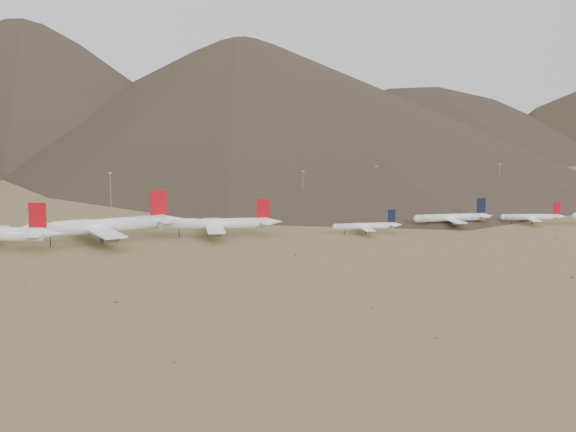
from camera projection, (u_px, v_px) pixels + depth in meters
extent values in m
plane|color=olive|center=(265.00, 248.00, 375.69)|extent=(3000.00, 3000.00, 0.00)
cone|color=white|center=(52.00, 233.00, 368.03)|extent=(12.52, 8.92, 5.84)
cube|color=white|center=(41.00, 233.00, 368.27)|extent=(11.86, 22.56, 0.39)
cube|color=#B60B16|center=(37.00, 215.00, 367.12)|extent=(7.97, 2.97, 11.51)
cylinder|color=white|center=(99.00, 226.00, 388.82)|extent=(66.37, 25.34, 6.93)
sphere|color=white|center=(28.00, 232.00, 372.08)|extent=(6.79, 6.79, 6.79)
cone|color=white|center=(171.00, 219.00, 407.49)|extent=(13.34, 9.36, 6.24)
cube|color=white|center=(96.00, 229.00, 388.30)|extent=(27.44, 62.06, 0.87)
cube|color=white|center=(161.00, 220.00, 404.78)|extent=(12.31, 24.13, 0.42)
cube|color=#B60B16|center=(158.00, 202.00, 402.82)|extent=(8.55, 3.03, 12.30)
cylinder|color=black|center=(50.00, 242.00, 377.94)|extent=(0.45, 0.45, 4.70)
cylinder|color=black|center=(101.00, 237.00, 391.81)|extent=(0.56, 0.56, 4.70)
cylinder|color=black|center=(103.00, 238.00, 388.85)|extent=(0.56, 0.56, 4.70)
ellipsoid|color=white|center=(63.00, 225.00, 379.83)|extent=(22.07, 10.97, 4.16)
cylinder|color=slate|center=(89.00, 228.00, 399.06)|extent=(7.31, 4.87, 3.12)
cylinder|color=slate|center=(104.00, 236.00, 378.04)|extent=(7.31, 4.87, 3.12)
cylinder|color=slate|center=(83.00, 225.00, 408.51)|extent=(7.31, 4.87, 3.12)
cylinder|color=slate|center=(112.00, 239.00, 368.58)|extent=(7.31, 4.87, 3.12)
cylinder|color=white|center=(216.00, 224.00, 406.98)|extent=(53.32, 10.34, 5.48)
sphere|color=white|center=(163.00, 225.00, 402.95)|extent=(5.37, 5.37, 5.37)
cone|color=white|center=(274.00, 222.00, 411.44)|extent=(9.96, 5.79, 4.93)
cube|color=white|center=(214.00, 226.00, 406.94)|extent=(12.93, 49.20, 0.69)
cube|color=white|center=(265.00, 222.00, 410.77)|extent=(6.45, 18.84, 0.33)
cube|color=#B60B16|center=(263.00, 208.00, 409.58)|extent=(6.91, 1.13, 9.72)
cylinder|color=black|center=(179.00, 234.00, 404.83)|extent=(0.35, 0.35, 3.71)
cylinder|color=black|center=(218.00, 232.00, 409.15)|extent=(0.44, 0.44, 3.71)
cylinder|color=black|center=(218.00, 233.00, 406.47)|extent=(0.44, 0.44, 3.71)
ellipsoid|color=white|center=(188.00, 222.00, 404.67)|extent=(17.28, 5.66, 3.29)
cylinder|color=slate|center=(213.00, 225.00, 416.64)|extent=(5.51, 2.94, 2.47)
cylinder|color=slate|center=(215.00, 231.00, 397.63)|extent=(5.51, 2.94, 2.47)
cylinder|color=slate|center=(212.00, 223.00, 425.20)|extent=(5.51, 2.94, 2.47)
cylinder|color=slate|center=(216.00, 234.00, 389.07)|extent=(5.51, 2.94, 2.47)
cylinder|color=white|center=(365.00, 226.00, 415.07)|extent=(31.43, 5.15, 3.40)
sphere|color=white|center=(336.00, 227.00, 412.15)|extent=(3.33, 3.33, 3.33)
cone|color=white|center=(397.00, 225.00, 418.32)|extent=(5.80, 3.37, 3.06)
cube|color=white|center=(364.00, 227.00, 415.03)|extent=(6.50, 27.06, 0.42)
cube|color=white|center=(393.00, 225.00, 417.84)|extent=(3.38, 10.33, 0.20)
cube|color=black|center=(392.00, 216.00, 417.03)|extent=(4.08, 0.53, 6.71)
cylinder|color=black|center=(344.00, 232.00, 413.44)|extent=(0.36, 0.36, 2.32)
cylinder|color=black|center=(365.00, 231.00, 416.43)|extent=(0.45, 0.45, 2.32)
cylinder|color=black|center=(366.00, 232.00, 414.78)|extent=(0.45, 0.45, 2.32)
cylinder|color=slate|center=(360.00, 227.00, 422.45)|extent=(3.21, 1.70, 1.53)
cylinder|color=slate|center=(368.00, 231.00, 407.86)|extent=(3.21, 1.70, 1.53)
cylinder|color=white|center=(451.00, 218.00, 438.42)|extent=(38.79, 5.63, 4.20)
sphere|color=white|center=(417.00, 219.00, 434.44)|extent=(4.11, 4.11, 4.11)
cone|color=white|center=(487.00, 216.00, 442.82)|extent=(7.09, 4.03, 3.78)
cube|color=white|center=(449.00, 219.00, 438.35)|extent=(7.41, 33.34, 0.52)
cube|color=white|center=(482.00, 216.00, 442.17)|extent=(3.94, 12.71, 0.25)
cube|color=black|center=(481.00, 205.00, 441.16)|extent=(5.04, 0.56, 8.28)
cylinder|color=black|center=(427.00, 225.00, 436.15)|extent=(0.44, 0.44, 2.87)
cylinder|color=black|center=(451.00, 224.00, 440.10)|extent=(0.55, 0.55, 2.87)
cylinder|color=black|center=(453.00, 224.00, 438.07)|extent=(0.55, 0.55, 2.87)
cylinder|color=slate|center=(443.00, 218.00, 447.48)|extent=(3.93, 2.03, 1.89)
cylinder|color=slate|center=(456.00, 223.00, 429.52)|extent=(3.93, 2.03, 1.89)
cylinder|color=white|center=(531.00, 217.00, 447.34)|extent=(30.89, 10.39, 3.36)
sphere|color=white|center=(503.00, 217.00, 447.12)|extent=(3.29, 3.29, 3.29)
cone|color=white|center=(562.00, 216.00, 447.55)|extent=(6.12, 4.22, 3.02)
cube|color=white|center=(530.00, 218.00, 447.40)|extent=(10.92, 26.95, 0.42)
cube|color=white|center=(557.00, 216.00, 447.50)|extent=(5.03, 10.45, 0.20)
cube|color=#B60B16|center=(557.00, 208.00, 446.81)|extent=(3.98, 1.22, 6.63)
cylinder|color=black|center=(511.00, 222.00, 447.60)|extent=(0.35, 0.35, 2.30)
cylinder|color=black|center=(531.00, 222.00, 448.59)|extent=(0.44, 0.44, 2.30)
cylinder|color=black|center=(532.00, 222.00, 446.93)|extent=(0.44, 0.44, 2.30)
cylinder|color=slate|center=(526.00, 217.00, 454.87)|extent=(3.36, 2.18, 1.51)
cylinder|color=slate|center=(534.00, 221.00, 440.18)|extent=(3.36, 2.18, 1.51)
sphere|color=white|center=(576.00, 216.00, 442.47)|extent=(4.12, 4.12, 4.12)
cube|color=gray|center=(271.00, 205.00, 497.48)|extent=(8.00, 8.00, 8.00)
cube|color=slate|center=(271.00, 195.00, 496.60)|extent=(6.00, 6.00, 4.00)
cylinder|color=gray|center=(111.00, 194.00, 482.48)|extent=(0.50, 0.50, 25.00)
cube|color=gray|center=(110.00, 173.00, 480.62)|extent=(2.00, 0.60, 0.80)
cylinder|color=gray|center=(303.00, 192.00, 492.57)|extent=(0.50, 0.50, 25.00)
cube|color=gray|center=(303.00, 171.00, 490.70)|extent=(2.00, 0.60, 0.80)
cylinder|color=gray|center=(376.00, 186.00, 528.15)|extent=(0.50, 0.50, 25.00)
cube|color=gray|center=(377.00, 166.00, 526.29)|extent=(2.00, 0.60, 0.80)
cylinder|color=gray|center=(499.00, 183.00, 547.27)|extent=(0.50, 0.50, 25.00)
cube|color=gray|center=(500.00, 164.00, 545.41)|extent=(2.00, 0.60, 0.80)
ellipsoid|color=brown|center=(117.00, 301.00, 275.94)|extent=(1.06, 1.06, 0.76)
ellipsoid|color=brown|center=(174.00, 362.00, 212.86)|extent=(0.56, 0.56, 0.49)
ellipsoid|color=brown|center=(436.00, 337.00, 234.87)|extent=(0.79, 0.79, 0.40)
ellipsoid|color=brown|center=(24.00, 282.00, 305.51)|extent=(0.69, 0.69, 0.40)
ellipsoid|color=brown|center=(307.00, 255.00, 357.10)|extent=(0.73, 0.73, 0.53)
ellipsoid|color=brown|center=(572.00, 277.00, 313.58)|extent=(1.03, 1.03, 0.82)
ellipsoid|color=brown|center=(295.00, 255.00, 358.61)|extent=(0.95, 0.95, 0.68)
ellipsoid|color=brown|center=(459.00, 239.00, 399.39)|extent=(0.73, 0.73, 0.51)
ellipsoid|color=brown|center=(372.00, 308.00, 267.87)|extent=(0.62, 0.62, 0.48)
ellipsoid|color=brown|center=(555.00, 238.00, 401.69)|extent=(1.03, 1.03, 0.67)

